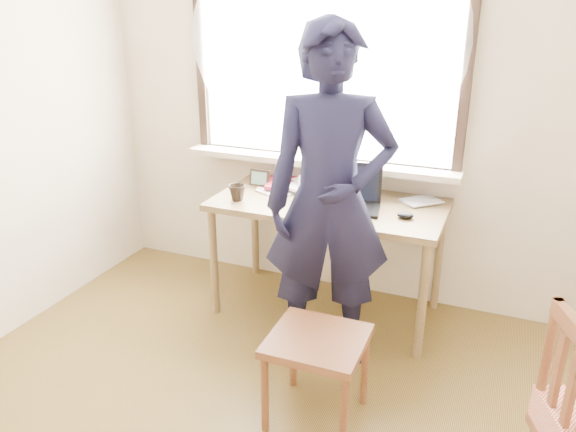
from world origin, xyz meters
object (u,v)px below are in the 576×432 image
at_px(desk, 328,214).
at_px(mug_dark, 237,193).
at_px(person, 330,203).
at_px(work_chair, 317,350).
at_px(mug_white, 308,184).
at_px(laptop, 350,197).

relative_size(desk, mug_dark, 13.29).
bearing_deg(person, desk, 88.72).
bearing_deg(work_chair, desk, 106.02).
distance_m(desk, mug_white, 0.27).
bearing_deg(work_chair, person, 103.63).
xyz_separation_m(desk, laptop, (0.14, -0.03, 0.14)).
height_order(laptop, mug_dark, laptop).
bearing_deg(work_chair, mug_white, 112.81).
bearing_deg(work_chair, laptop, 98.40).
distance_m(mug_white, person, 0.71).
relative_size(mug_dark, work_chair, 0.23).
bearing_deg(mug_dark, mug_white, 43.74).
bearing_deg(mug_dark, work_chair, -44.26).
xyz_separation_m(desk, work_chair, (0.28, -0.99, -0.30)).
bearing_deg(mug_dark, person, -21.74).
height_order(mug_white, person, person).
bearing_deg(mug_dark, desk, 19.60).
bearing_deg(desk, laptop, -11.31).
xyz_separation_m(mug_dark, work_chair, (0.82, -0.80, -0.43)).
relative_size(mug_white, work_chair, 0.29).
xyz_separation_m(mug_white, work_chair, (0.47, -1.13, -0.43)).
relative_size(mug_white, mug_dark, 1.23).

